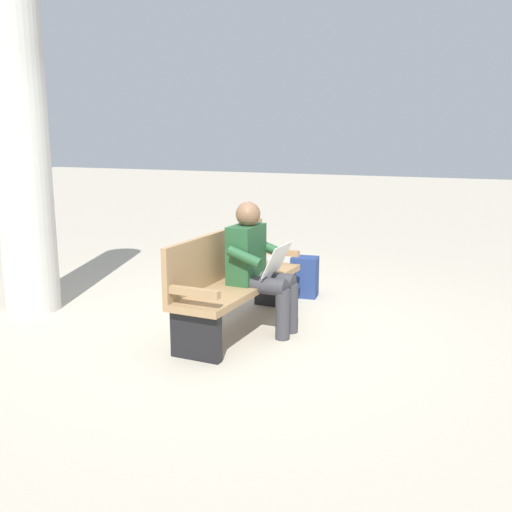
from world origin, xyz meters
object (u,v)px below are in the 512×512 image
Objects in this scene: bench_near at (233,280)px; person_seated at (258,264)px; backpack at (305,277)px; support_pillar at (20,141)px.

bench_near is 0.29m from person_seated.
backpack is 3.22m from support_pillar.
person_seated reaches higher than backpack.
support_pillar is at bearing -81.12° from bench_near.
person_seated is 1.34m from backpack.
support_pillar is (0.27, -2.14, 1.24)m from bench_near.
support_pillar is at bearing -81.54° from person_seated.
bench_near reaches higher than backpack.
person_seated is at bearing 94.54° from bench_near.
backpack is (-1.27, 0.02, -0.41)m from person_seated.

